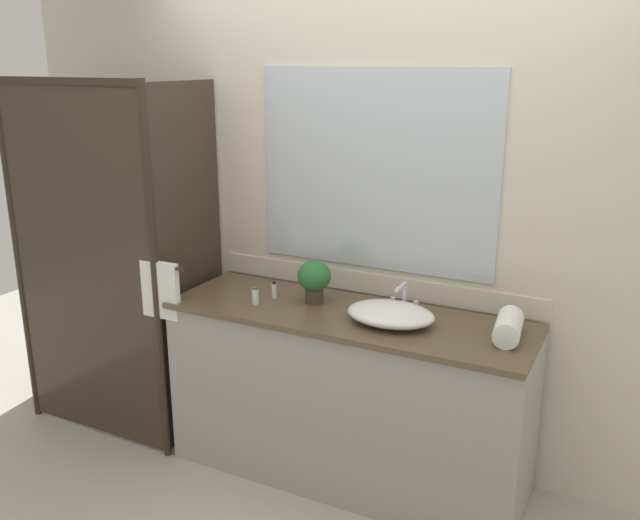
# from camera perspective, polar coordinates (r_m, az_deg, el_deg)

# --- Properties ---
(ground_plane) EXTENTS (8.00, 8.00, 0.00)m
(ground_plane) POSITION_cam_1_polar(r_m,az_deg,el_deg) (3.72, 2.16, -17.56)
(ground_plane) COLOR #B7B2A8
(wall_back_with_mirror) EXTENTS (4.40, 0.06, 2.60)m
(wall_back_with_mirror) POSITION_cam_1_polar(r_m,az_deg,el_deg) (3.48, 4.77, 3.57)
(wall_back_with_mirror) COLOR beige
(wall_back_with_mirror) RESTS_ON ground_plane
(vanity_cabinet) EXTENTS (1.80, 0.58, 0.90)m
(vanity_cabinet) POSITION_cam_1_polar(r_m,az_deg,el_deg) (3.49, 2.31, -11.35)
(vanity_cabinet) COLOR #9E9993
(vanity_cabinet) RESTS_ON ground_plane
(shower_enclosure) EXTENTS (1.20, 0.59, 2.00)m
(shower_enclosure) POSITION_cam_1_polar(r_m,az_deg,el_deg) (3.80, -16.66, -0.33)
(shower_enclosure) COLOR #2D2319
(shower_enclosure) RESTS_ON ground_plane
(sink_basin) EXTENTS (0.42, 0.31, 0.09)m
(sink_basin) POSITION_cam_1_polar(r_m,az_deg,el_deg) (3.18, 5.96, -4.54)
(sink_basin) COLOR white
(sink_basin) RESTS_ON vanity_cabinet
(faucet) EXTENTS (0.17, 0.14, 0.15)m
(faucet) POSITION_cam_1_polar(r_m,az_deg,el_deg) (3.33, 7.04, -3.48)
(faucet) COLOR silver
(faucet) RESTS_ON vanity_cabinet
(potted_plant) EXTENTS (0.17, 0.17, 0.22)m
(potted_plant) POSITION_cam_1_polar(r_m,az_deg,el_deg) (3.40, -0.48, -1.55)
(potted_plant) COLOR #473828
(potted_plant) RESTS_ON vanity_cabinet
(amenity_bottle_lotion) EXTENTS (0.03, 0.03, 0.09)m
(amenity_bottle_lotion) POSITION_cam_1_polar(r_m,az_deg,el_deg) (3.50, -3.88, -2.55)
(amenity_bottle_lotion) COLOR silver
(amenity_bottle_lotion) RESTS_ON vanity_cabinet
(amenity_bottle_body_wash) EXTENTS (0.03, 0.03, 0.09)m
(amenity_bottle_body_wash) POSITION_cam_1_polar(r_m,az_deg,el_deg) (3.42, -5.47, -3.04)
(amenity_bottle_body_wash) COLOR white
(amenity_bottle_body_wash) RESTS_ON vanity_cabinet
(rolled_towel_near_edge) EXTENTS (0.14, 0.27, 0.12)m
(rolled_towel_near_edge) POSITION_cam_1_polar(r_m,az_deg,el_deg) (3.09, 15.56, -5.44)
(rolled_towel_near_edge) COLOR white
(rolled_towel_near_edge) RESTS_ON vanity_cabinet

